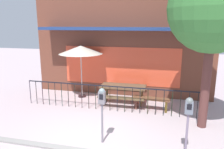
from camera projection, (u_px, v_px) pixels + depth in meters
name	position (u px, v px, depth m)	size (l,w,h in m)	color
ground	(91.00, 139.00, 6.21)	(40.00, 40.00, 0.00)	#B7A3A8
pub_storefront	(122.00, 31.00, 9.65)	(8.00, 1.48, 5.80)	#412610
patio_fence_front	(110.00, 94.00, 8.12)	(6.75, 0.04, 0.97)	black
picnic_table_left	(123.00, 89.00, 8.82)	(1.81, 1.38, 0.79)	brown
patio_umbrella	(81.00, 50.00, 9.36)	(1.87, 1.87, 2.28)	black
patio_bench	(151.00, 101.00, 8.25)	(1.42, 0.42, 0.48)	brown
parking_meter_near	(102.00, 101.00, 5.78)	(0.18, 0.17, 1.55)	slate
parking_meter_far	(189.00, 111.00, 5.17)	(0.18, 0.17, 1.52)	slate
street_tree	(213.00, 9.00, 6.17)	(2.57, 2.57, 4.91)	#56302C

